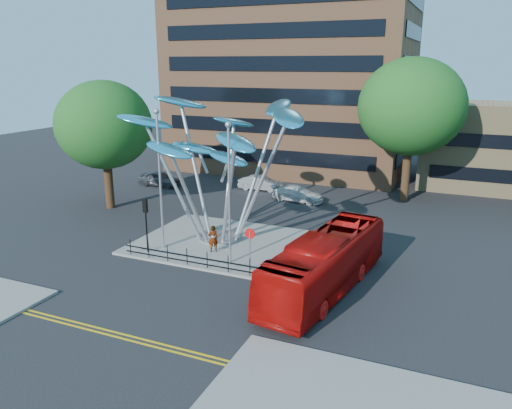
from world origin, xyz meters
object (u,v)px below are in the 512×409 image
at_px(tree_right, 411,107).
at_px(leaf_sculpture, 218,139).
at_px(tree_left, 104,125).
at_px(street_lamp_left, 159,168).
at_px(red_bus, 326,263).
at_px(traffic_light_island, 146,214).
at_px(no_entry_sign_island, 250,242).
at_px(pedestrian, 213,239).
at_px(parked_car_left, 160,179).
at_px(parked_car_mid, 261,183).
at_px(parked_car_right, 298,194).
at_px(street_lamp_right, 229,181).

height_order(tree_right, leaf_sculpture, tree_right).
distance_m(tree_left, street_lamp_left, 11.60).
relative_size(tree_right, red_bus, 1.10).
bearing_deg(tree_left, red_bus, -21.58).
distance_m(tree_right, tree_left, 25.09).
bearing_deg(traffic_light_island, no_entry_sign_island, 0.13).
distance_m(pedestrian, parked_car_left, 19.22).
height_order(street_lamp_left, traffic_light_island, street_lamp_left).
xyz_separation_m(tree_right, no_entry_sign_island, (-6.00, -19.48, -6.22)).
xyz_separation_m(red_bus, pedestrian, (-7.84, 2.29, -0.53)).
bearing_deg(tree_left, parked_car_mid, 48.89).
height_order(red_bus, parked_car_right, red_bus).
xyz_separation_m(street_lamp_right, parked_car_mid, (-5.41, 17.42, -4.41)).
distance_m(tree_left, leaf_sculpture, 12.38).
xyz_separation_m(pedestrian, parked_car_right, (0.83, 13.96, -0.35)).
height_order(tree_left, red_bus, tree_left).
bearing_deg(leaf_sculpture, pedestrian, -71.98).
relative_size(pedestrian, parked_car_right, 0.38).
bearing_deg(street_lamp_left, street_lamp_right, -5.71).
xyz_separation_m(street_lamp_left, parked_car_right, (4.09, 14.60, -4.70)).
distance_m(tree_right, traffic_light_island, 24.06).
xyz_separation_m(traffic_light_island, parked_car_left, (-9.55, 15.50, -1.89)).
bearing_deg(red_bus, tree_right, 94.13).
xyz_separation_m(no_entry_sign_island, parked_car_right, (-2.41, 15.58, -1.16)).
distance_m(street_lamp_right, parked_car_right, 15.76).
bearing_deg(street_lamp_left, tree_right, 55.95).
xyz_separation_m(red_bus, parked_car_right, (-7.01, 16.24, -0.88)).
relative_size(no_entry_sign_island, parked_car_left, 0.58).
xyz_separation_m(no_entry_sign_island, pedestrian, (-3.24, 1.62, -0.81)).
bearing_deg(pedestrian, parked_car_mid, -112.31).
relative_size(street_lamp_right, parked_car_left, 1.95).
relative_size(street_lamp_right, parked_car_right, 1.83).
bearing_deg(no_entry_sign_island, parked_car_left, 136.91).
relative_size(tree_right, parked_car_left, 2.85).
height_order(leaf_sculpture, no_entry_sign_island, leaf_sculpture).
height_order(tree_right, tree_left, tree_right).
height_order(street_lamp_left, parked_car_left, street_lamp_left).
distance_m(street_lamp_right, parked_car_left, 21.69).
xyz_separation_m(no_entry_sign_island, parked_car_left, (-16.55, 15.48, -1.09)).
bearing_deg(red_bus, parked_car_left, 150.75).
bearing_deg(street_lamp_right, parked_car_mid, 107.25).
distance_m(no_entry_sign_island, pedestrian, 3.72).
xyz_separation_m(tree_left, parked_car_right, (13.59, 8.10, -6.14)).
distance_m(no_entry_sign_island, red_bus, 4.66).
bearing_deg(parked_car_right, leaf_sculpture, 177.57).
bearing_deg(no_entry_sign_island, red_bus, -8.20).
distance_m(street_lamp_right, traffic_light_island, 6.05).
xyz_separation_m(street_lamp_left, pedestrian, (3.26, 0.64, -4.35)).
distance_m(tree_left, parked_car_mid, 15.12).
bearing_deg(tree_right, street_lamp_left, -124.05).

